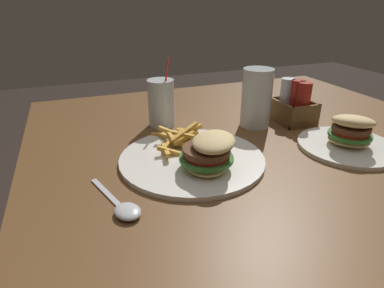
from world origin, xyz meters
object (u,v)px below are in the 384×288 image
spoon (125,209)px  condiment_caddy (294,105)px  beer_glass (256,100)px  meal_plate_far (349,138)px  juice_glass (161,105)px  meal_plate_near (197,155)px

spoon → condiment_caddy: condiment_caddy is taller
spoon → beer_glass: bearing=105.7°
meal_plate_far → condiment_caddy: (-0.20, -0.01, 0.02)m
juice_glass → condiment_caddy: juice_glass is taller
meal_plate_near → spoon: meal_plate_near is taller
meal_plate_near → spoon: bearing=-56.4°
meal_plate_near → beer_glass: size_ratio=2.01×
beer_glass → juice_glass: bearing=-111.4°
meal_plate_near → meal_plate_far: meal_plate_far is taller
spoon → juice_glass: bearing=137.4°
spoon → meal_plate_far: (-0.06, 0.54, 0.02)m
beer_glass → spoon: 0.50m
spoon → condiment_caddy: bearing=98.4°
beer_glass → condiment_caddy: (0.01, 0.12, -0.03)m
meal_plate_near → condiment_caddy: size_ratio=2.65×
meal_plate_far → condiment_caddy: condiment_caddy is taller
meal_plate_far → juice_glass: bearing=-129.4°
juice_glass → condiment_caddy: (0.11, 0.36, -0.01)m
beer_glass → condiment_caddy: 0.12m
juice_glass → condiment_caddy: bearing=73.6°
juice_glass → meal_plate_near: bearing=1.6°
juice_glass → spoon: bearing=-24.8°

